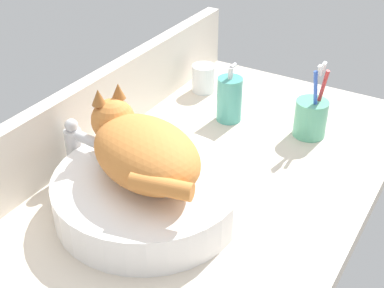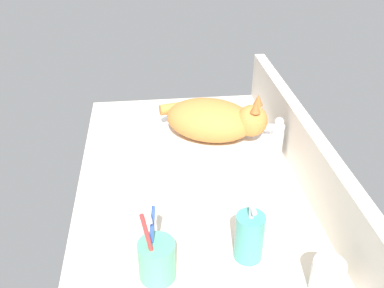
{
  "view_description": "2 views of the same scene",
  "coord_description": "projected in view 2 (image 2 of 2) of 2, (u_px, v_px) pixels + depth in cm",
  "views": [
    {
      "loc": [
        -80.39,
        -43.64,
        67.26
      ],
      "look_at": [
        -3.14,
        2.27,
        10.15
      ],
      "focal_mm": 50.0,
      "sensor_mm": 36.0,
      "label": 1
    },
    {
      "loc": [
        91.12,
        -11.34,
        70.92
      ],
      "look_at": [
        -4.24,
        -0.65,
        11.59
      ],
      "focal_mm": 40.0,
      "sensor_mm": 36.0,
      "label": 2
    }
  ],
  "objects": [
    {
      "name": "ground_plane",
      "position": [
        196.0,
        194.0,
        1.16
      ],
      "size": [
        112.56,
        63.88,
        4.0
      ],
      "primitive_type": "cube",
      "color": "beige"
    },
    {
      "name": "backsplash_panel",
      "position": [
        308.0,
        156.0,
        1.14
      ],
      "size": [
        112.56,
        3.6,
        16.43
      ],
      "primitive_type": "cube",
      "color": "silver",
      "rests_on": "ground_plane"
    },
    {
      "name": "sink_basin",
      "position": [
        209.0,
        148.0,
        1.26
      ],
      "size": [
        36.56,
        36.56,
        7.65
      ],
      "primitive_type": "cylinder",
      "color": "white",
      "rests_on": "ground_plane"
    },
    {
      "name": "cat",
      "position": [
        215.0,
        119.0,
        1.21
      ],
      "size": [
        25.25,
        30.17,
        14.0
      ],
      "color": "orange",
      "rests_on": "sink_basin"
    },
    {
      "name": "faucet",
      "position": [
        274.0,
        137.0,
        1.24
      ],
      "size": [
        3.79,
        11.86,
        13.6
      ],
      "color": "silver",
      "rests_on": "ground_plane"
    },
    {
      "name": "soap_dispenser",
      "position": [
        249.0,
        237.0,
        0.92
      ],
      "size": [
        6.27,
        6.27,
        14.67
      ],
      "color": "teal",
      "rests_on": "ground_plane"
    },
    {
      "name": "toothbrush_cup",
      "position": [
        157.0,
        259.0,
        0.88
      ],
      "size": [
        7.75,
        7.75,
        18.71
      ],
      "color": "#5BB28E",
      "rests_on": "ground_plane"
    },
    {
      "name": "water_glass",
      "position": [
        327.0,
        279.0,
        0.85
      ],
      "size": [
        6.46,
        6.46,
        7.54
      ],
      "color": "white",
      "rests_on": "ground_plane"
    }
  ]
}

